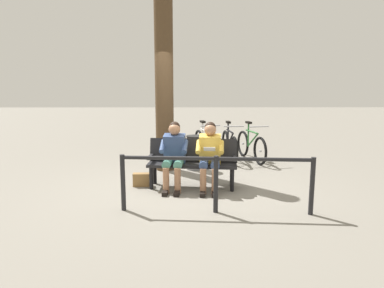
{
  "coord_description": "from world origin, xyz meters",
  "views": [
    {
      "loc": [
        -0.03,
        6.17,
        1.92
      ],
      "look_at": [
        -0.08,
        -0.38,
        0.75
      ],
      "focal_mm": 33.27,
      "sensor_mm": 36.0,
      "label": 1
    }
  ],
  "objects_px": {
    "bench": "(193,159)",
    "person_reading": "(210,153)",
    "litter_bin": "(195,152)",
    "tree_trunk": "(164,78)",
    "bicycle_silver": "(205,145)",
    "bicycle_blue": "(251,146)",
    "bicycle_orange": "(229,145)",
    "handbag": "(141,180)",
    "person_companion": "(174,152)"
  },
  "relations": [
    {
      "from": "person_companion",
      "to": "bicycle_silver",
      "type": "relative_size",
      "value": 0.73
    },
    {
      "from": "person_reading",
      "to": "bicycle_orange",
      "type": "xyz_separation_m",
      "value": [
        -0.62,
        -2.41,
        -0.31
      ]
    },
    {
      "from": "handbag",
      "to": "litter_bin",
      "type": "bearing_deg",
      "value": -128.57
    },
    {
      "from": "person_companion",
      "to": "bicycle_silver",
      "type": "distance_m",
      "value": 2.57
    },
    {
      "from": "handbag",
      "to": "bicycle_silver",
      "type": "xyz_separation_m",
      "value": [
        -1.27,
        -2.32,
        0.24
      ]
    },
    {
      "from": "tree_trunk",
      "to": "person_companion",
      "type": "bearing_deg",
      "value": 100.32
    },
    {
      "from": "tree_trunk",
      "to": "bicycle_silver",
      "type": "bearing_deg",
      "value": -130.72
    },
    {
      "from": "bicycle_silver",
      "to": "person_reading",
      "type": "bearing_deg",
      "value": -16.04
    },
    {
      "from": "bench",
      "to": "bicycle_orange",
      "type": "relative_size",
      "value": 0.98
    },
    {
      "from": "handbag",
      "to": "tree_trunk",
      "type": "relative_size",
      "value": 0.08
    },
    {
      "from": "litter_bin",
      "to": "bicycle_blue",
      "type": "distance_m",
      "value": 1.63
    },
    {
      "from": "bench",
      "to": "person_reading",
      "type": "relative_size",
      "value": 1.36
    },
    {
      "from": "handbag",
      "to": "bicycle_orange",
      "type": "xyz_separation_m",
      "value": [
        -1.87,
        -2.21,
        0.24
      ]
    },
    {
      "from": "bench",
      "to": "handbag",
      "type": "bearing_deg",
      "value": 4.9
    },
    {
      "from": "bench",
      "to": "bicycle_blue",
      "type": "distance_m",
      "value": 2.59
    },
    {
      "from": "person_reading",
      "to": "person_companion",
      "type": "height_order",
      "value": "same"
    },
    {
      "from": "person_reading",
      "to": "tree_trunk",
      "type": "distance_m",
      "value": 2.16
    },
    {
      "from": "bench",
      "to": "bicycle_silver",
      "type": "distance_m",
      "value": 2.36
    },
    {
      "from": "bench",
      "to": "person_companion",
      "type": "relative_size",
      "value": 1.36
    },
    {
      "from": "bicycle_orange",
      "to": "handbag",
      "type": "bearing_deg",
      "value": -46.13
    },
    {
      "from": "tree_trunk",
      "to": "bicycle_orange",
      "type": "bearing_deg",
      "value": -147.87
    },
    {
      "from": "person_companion",
      "to": "handbag",
      "type": "height_order",
      "value": "person_companion"
    },
    {
      "from": "tree_trunk",
      "to": "bicycle_silver",
      "type": "relative_size",
      "value": 2.43
    },
    {
      "from": "handbag",
      "to": "tree_trunk",
      "type": "bearing_deg",
      "value": -105.89
    },
    {
      "from": "bench",
      "to": "bicycle_blue",
      "type": "height_order",
      "value": "bicycle_blue"
    },
    {
      "from": "person_companion",
      "to": "bicycle_silver",
      "type": "height_order",
      "value": "person_companion"
    },
    {
      "from": "bench",
      "to": "person_reading",
      "type": "bearing_deg",
      "value": 152.94
    },
    {
      "from": "handbag",
      "to": "bicycle_blue",
      "type": "height_order",
      "value": "bicycle_blue"
    },
    {
      "from": "person_reading",
      "to": "bicycle_orange",
      "type": "bearing_deg",
      "value": -98.94
    },
    {
      "from": "person_reading",
      "to": "bicycle_blue",
      "type": "distance_m",
      "value": 2.62
    },
    {
      "from": "tree_trunk",
      "to": "bicycle_orange",
      "type": "relative_size",
      "value": 2.36
    },
    {
      "from": "tree_trunk",
      "to": "bicycle_blue",
      "type": "height_order",
      "value": "tree_trunk"
    },
    {
      "from": "person_reading",
      "to": "bicycle_silver",
      "type": "height_order",
      "value": "person_reading"
    },
    {
      "from": "bicycle_orange",
      "to": "bicycle_silver",
      "type": "relative_size",
      "value": 1.03
    },
    {
      "from": "handbag",
      "to": "bicycle_silver",
      "type": "bearing_deg",
      "value": -118.73
    },
    {
      "from": "litter_bin",
      "to": "handbag",
      "type": "bearing_deg",
      "value": 51.43
    },
    {
      "from": "person_companion",
      "to": "litter_bin",
      "type": "relative_size",
      "value": 1.61
    },
    {
      "from": "person_companion",
      "to": "bicycle_orange",
      "type": "distance_m",
      "value": 2.69
    },
    {
      "from": "bicycle_blue",
      "to": "person_companion",
      "type": "bearing_deg",
      "value": -52.04
    },
    {
      "from": "bicycle_blue",
      "to": "bicycle_silver",
      "type": "xyz_separation_m",
      "value": [
        1.12,
        -0.18,
        0.0
      ]
    },
    {
      "from": "person_reading",
      "to": "litter_bin",
      "type": "relative_size",
      "value": 1.61
    },
    {
      "from": "tree_trunk",
      "to": "bench",
      "type": "bearing_deg",
      "value": 114.85
    },
    {
      "from": "bench",
      "to": "bicycle_orange",
      "type": "xyz_separation_m",
      "value": [
        -0.93,
        -2.22,
        -0.15
      ]
    },
    {
      "from": "handbag",
      "to": "bicycle_orange",
      "type": "height_order",
      "value": "bicycle_orange"
    },
    {
      "from": "bicycle_blue",
      "to": "bench",
      "type": "bearing_deg",
      "value": -48.04
    },
    {
      "from": "litter_bin",
      "to": "bicycle_blue",
      "type": "xyz_separation_m",
      "value": [
        -1.38,
        -0.87,
        -0.01
      ]
    },
    {
      "from": "bench",
      "to": "person_reading",
      "type": "height_order",
      "value": "person_reading"
    },
    {
      "from": "bench",
      "to": "tree_trunk",
      "type": "distance_m",
      "value": 2.03
    },
    {
      "from": "litter_bin",
      "to": "tree_trunk",
      "type": "bearing_deg",
      "value": 0.73
    },
    {
      "from": "tree_trunk",
      "to": "bicycle_blue",
      "type": "xyz_separation_m",
      "value": [
        -2.03,
        -0.88,
        -1.62
      ]
    }
  ]
}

